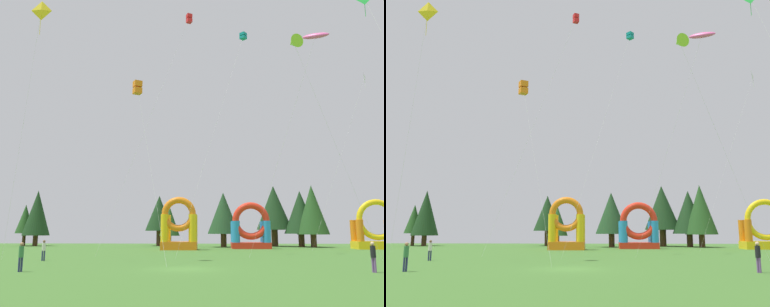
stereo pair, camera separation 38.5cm
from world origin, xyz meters
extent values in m
plane|color=#3D6B28|center=(0.00, 0.00, 0.00)|extent=(120.00, 120.00, 0.00)
pyramid|color=white|center=(23.95, 29.38, 24.18)|extent=(0.79, 1.29, 1.30)
cylinder|color=white|center=(23.87, 29.42, 23.40)|extent=(0.04, 0.04, 1.54)
cylinder|color=silver|center=(19.08, 27.62, 12.09)|extent=(9.60, 3.60, 24.18)
cylinder|color=green|center=(13.77, 2.12, 19.55)|extent=(0.04, 0.04, 1.57)
cone|color=#8CD826|center=(8.99, 5.96, 18.55)|extent=(1.55, 1.53, 1.28)
cylinder|color=silver|center=(12.58, 7.37, 9.27)|extent=(7.20, 2.84, 18.55)
cube|color=#0C7F7A|center=(5.76, 18.89, 25.48)|extent=(0.94, 0.94, 0.35)
cube|color=#0C7F7A|center=(5.76, 18.89, 25.90)|extent=(0.94, 0.94, 0.35)
cylinder|color=silver|center=(2.09, 14.67, 12.85)|extent=(7.36, 8.47, 25.70)
cube|color=red|center=(-0.74, 17.90, 27.32)|extent=(0.80, 0.80, 0.48)
cube|color=red|center=(-0.74, 17.90, 27.90)|extent=(0.80, 0.80, 0.48)
cylinder|color=silver|center=(-5.23, 15.62, 13.81)|extent=(8.99, 4.56, 27.61)
pyramid|color=yellow|center=(-13.59, 5.91, 22.12)|extent=(1.34, 0.33, 1.33)
cylinder|color=yellow|center=(-13.60, 6.01, 20.99)|extent=(0.04, 0.04, 2.28)
cylinder|color=silver|center=(-15.16, 7.35, 11.06)|extent=(3.13, 2.70, 22.13)
cube|color=orange|center=(-4.91, 7.71, 14.98)|extent=(0.95, 0.95, 0.54)
cube|color=orange|center=(-4.91, 7.71, 15.63)|extent=(0.95, 0.95, 0.54)
cylinder|color=silver|center=(-3.17, 4.74, 7.65)|extent=(3.49, 5.95, 15.31)
ellipsoid|color=#EA599E|center=(11.50, 8.16, 20.22)|extent=(2.64, 2.25, 1.20)
cylinder|color=silver|center=(8.37, 10.25, 10.11)|extent=(6.26, 4.20, 20.22)
cylinder|color=navy|center=(-12.38, 7.34, 0.41)|extent=(0.17, 0.17, 0.83)
cylinder|color=navy|center=(-12.52, 7.25, 0.41)|extent=(0.17, 0.17, 0.83)
cylinder|color=silver|center=(-12.45, 7.29, 1.16)|extent=(0.41, 0.41, 0.66)
sphere|color=brown|center=(-12.45, 7.29, 1.59)|extent=(0.22, 0.22, 0.22)
cylinder|color=navy|center=(-10.00, -2.45, 0.43)|extent=(0.17, 0.17, 0.85)
cylinder|color=navy|center=(-9.91, -2.31, 0.43)|extent=(0.17, 0.17, 0.85)
cylinder|color=#33723F|center=(-9.96, -2.38, 1.19)|extent=(0.41, 0.41, 0.67)
sphere|color=#9E704C|center=(-9.96, -2.38, 1.64)|extent=(0.23, 0.23, 0.23)
cylinder|color=#724C8C|center=(11.44, -1.98, 0.44)|extent=(0.17, 0.17, 0.88)
cylinder|color=#724C8C|center=(11.36, -1.83, 0.44)|extent=(0.17, 0.17, 0.88)
cylinder|color=black|center=(11.40, -1.91, 1.22)|extent=(0.42, 0.42, 0.69)
sphere|color=#D8AD84|center=(11.40, -1.91, 1.69)|extent=(0.24, 0.24, 0.24)
cube|color=red|center=(7.45, 34.54, 0.44)|extent=(5.61, 4.24, 0.88)
cylinder|color=#268CD8|center=(5.24, 33.02, 2.42)|extent=(1.19, 1.19, 3.08)
cylinder|color=#268CD8|center=(9.66, 33.02, 2.42)|extent=(1.19, 1.19, 3.08)
cylinder|color=#268CD8|center=(5.24, 36.07, 2.42)|extent=(1.19, 1.19, 3.08)
cylinder|color=#268CD8|center=(9.66, 36.07, 2.42)|extent=(1.19, 1.19, 3.08)
torus|color=red|center=(7.45, 33.02, 3.96)|extent=(5.37, 0.95, 5.37)
cube|color=orange|center=(-2.68, 29.92, 0.54)|extent=(4.87, 3.92, 1.07)
cylinder|color=yellow|center=(-4.56, 28.51, 2.91)|extent=(1.10, 1.10, 3.68)
cylinder|color=yellow|center=(-0.79, 28.51, 2.91)|extent=(1.10, 1.10, 3.68)
cylinder|color=yellow|center=(-4.56, 31.33, 2.91)|extent=(1.10, 1.10, 3.68)
cylinder|color=yellow|center=(-0.79, 31.33, 2.91)|extent=(1.10, 1.10, 3.68)
torus|color=orange|center=(-2.68, 28.51, 4.75)|extent=(4.65, 0.88, 4.65)
cube|color=yellow|center=(24.99, 33.32, 0.55)|extent=(5.92, 3.57, 1.09)
cylinder|color=orange|center=(22.53, 32.04, 2.59)|extent=(1.00, 1.00, 3.00)
cylinder|color=orange|center=(22.53, 34.61, 2.59)|extent=(1.00, 1.00, 3.00)
torus|color=yellow|center=(24.99, 32.04, 4.09)|extent=(5.72, 0.80, 5.72)
cylinder|color=#4C331E|center=(-31.30, 45.11, 1.07)|extent=(0.58, 0.58, 2.14)
cone|color=#234C1E|center=(-31.30, 45.11, 4.66)|extent=(3.20, 3.20, 5.05)
cylinder|color=#4C331E|center=(-28.84, 44.16, 0.89)|extent=(0.84, 0.84, 1.78)
cone|color=#193819|center=(-28.84, 44.16, 5.70)|extent=(4.66, 4.66, 7.84)
cylinder|color=#4C331E|center=(-7.50, 46.00, 1.30)|extent=(0.88, 0.88, 2.59)
cone|color=#193819|center=(-7.50, 46.00, 5.67)|extent=(4.89, 4.89, 6.15)
cylinder|color=#4C331E|center=(-5.07, 40.18, 0.89)|extent=(0.60, 0.60, 1.78)
cone|color=#234C1E|center=(-5.07, 40.18, 4.12)|extent=(3.34, 3.34, 4.67)
cylinder|color=#4C331E|center=(3.68, 40.03, 1.04)|extent=(0.93, 0.93, 2.08)
cone|color=#1E4221|center=(3.68, 40.03, 5.40)|extent=(5.15, 5.15, 6.65)
cylinder|color=#4C331E|center=(12.45, 44.24, 1.37)|extent=(1.08, 1.08, 2.75)
cone|color=#193819|center=(12.45, 44.24, 6.49)|extent=(6.01, 6.01, 7.48)
cylinder|color=#4C331E|center=(16.44, 41.92, 1.05)|extent=(0.97, 0.97, 2.10)
cone|color=#193819|center=(16.44, 41.92, 5.61)|extent=(5.39, 5.39, 7.01)
cylinder|color=#4C331E|center=(17.96, 40.07, 1.00)|extent=(0.92, 0.92, 1.99)
cone|color=#234C1E|center=(17.96, 40.07, 5.93)|extent=(5.13, 5.13, 7.88)
camera|label=1|loc=(1.68, -27.95, 2.39)|focal=38.81mm
camera|label=2|loc=(2.06, -27.93, 2.39)|focal=38.81mm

